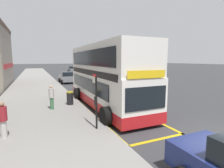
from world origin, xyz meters
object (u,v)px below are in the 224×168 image
double_decker_bus (105,78)px  pedestrian_further_back (3,119)px  parked_car_grey_kerbside (67,77)px  litter_bin (70,98)px  parked_car_grey_far (72,69)px  parked_car_white_distant (90,71)px  pedestrian_waiting_near_sign (52,96)px  bus_stop_sign (96,97)px

double_decker_bus → pedestrian_further_back: size_ratio=6.68×
parked_car_grey_kerbside → litter_bin: (-2.13, -13.84, -0.18)m
parked_car_grey_far → pedestrian_further_back: size_ratio=2.71×
parked_car_grey_kerbside → parked_car_grey_far: bearing=74.1°
parked_car_grey_kerbside → litter_bin: 14.00m
parked_car_white_distant → pedestrian_waiting_near_sign: size_ratio=2.62×
double_decker_bus → pedestrian_waiting_near_sign: (-3.72, 0.12, -1.06)m
bus_stop_sign → litter_bin: 5.14m
double_decker_bus → pedestrian_waiting_near_sign: double_decker_bus is taller
pedestrian_further_back → pedestrian_waiting_near_sign: bearing=59.3°
parked_car_grey_kerbside → pedestrian_waiting_near_sign: bearing=-106.1°
pedestrian_waiting_near_sign → litter_bin: bearing=30.4°
pedestrian_waiting_near_sign → litter_bin: pedestrian_waiting_near_sign is taller
bus_stop_sign → pedestrian_further_back: size_ratio=1.65×
double_decker_bus → litter_bin: bearing=159.4°
parked_car_grey_kerbside → double_decker_bus: bearing=-91.7°
double_decker_bus → parked_car_grey_far: (5.06, 37.48, -1.26)m
parked_car_grey_far → pedestrian_waiting_near_sign: bearing=-104.6°
double_decker_bus → parked_car_grey_kerbside: size_ratio=2.47×
pedestrian_waiting_near_sign → pedestrian_further_back: pedestrian_waiting_near_sign is taller
parked_car_grey_kerbside → parked_car_grey_far: size_ratio=1.00×
parked_car_grey_far → pedestrian_waiting_near_sign: (-8.79, -37.37, 0.21)m
parked_car_grey_far → pedestrian_further_back: pedestrian_further_back is taller
parked_car_grey_far → pedestrian_further_back: bearing=-106.4°
double_decker_bus → parked_car_white_distant: size_ratio=2.47×
parked_car_grey_kerbside → parked_car_grey_far: 23.36m
parked_car_grey_far → parked_car_white_distant: same height
parked_car_grey_kerbside → parked_car_grey_far: (5.32, 22.75, 0.00)m
parked_car_white_distant → pedestrian_waiting_near_sign: 29.96m
double_decker_bus → pedestrian_further_back: 7.06m
double_decker_bus → pedestrian_waiting_near_sign: bearing=178.2°
double_decker_bus → litter_bin: 2.94m
bus_stop_sign → litter_bin: (-0.28, 5.03, -1.04)m
double_decker_bus → litter_bin: size_ratio=10.88×
pedestrian_waiting_near_sign → parked_car_grey_far: bearing=76.8°
parked_car_white_distant → pedestrian_further_back: 34.28m
bus_stop_sign → litter_bin: bearing=93.2°
parked_car_white_distant → pedestrian_further_back: pedestrian_further_back is taller
double_decker_bus → pedestrian_further_back: bearing=-148.6°
bus_stop_sign → parked_car_white_distant: bearing=73.5°
litter_bin → double_decker_bus: bearing=-20.6°
bus_stop_sign → parked_car_grey_far: 42.24m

